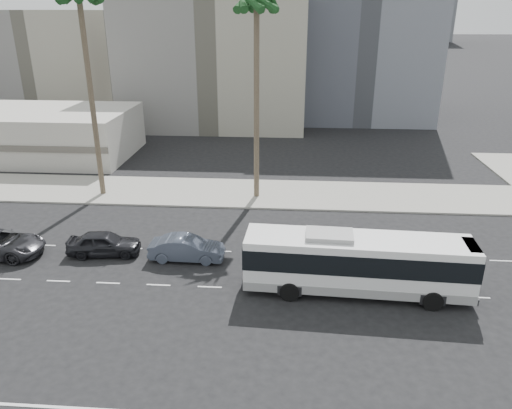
# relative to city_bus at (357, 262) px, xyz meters

# --- Properties ---
(ground) EXTENTS (700.00, 700.00, 0.00)m
(ground) POSITION_rel_city_bus_xyz_m (-2.28, -0.17, -1.88)
(ground) COLOR black
(ground) RESTS_ON ground
(sidewalk_north) EXTENTS (120.00, 7.00, 0.15)m
(sidewalk_north) POSITION_rel_city_bus_xyz_m (-2.28, 15.33, -1.80)
(sidewalk_north) COLOR gray
(sidewalk_north) RESTS_ON ground
(commercial_low) EXTENTS (22.00, 12.16, 5.00)m
(commercial_low) POSITION_rel_city_bus_xyz_m (-32.28, 25.82, 0.62)
(commercial_low) COLOR #B4B0A6
(commercial_low) RESTS_ON ground
(midrise_beige_west) EXTENTS (24.00, 18.00, 18.00)m
(midrise_beige_west) POSITION_rel_city_bus_xyz_m (-14.28, 44.83, 7.12)
(midrise_beige_west) COLOR gray
(midrise_beige_west) RESTS_ON ground
(midrise_gray_center) EXTENTS (20.00, 20.00, 26.00)m
(midrise_gray_center) POSITION_rel_city_bus_xyz_m (5.72, 51.83, 11.12)
(midrise_gray_center) COLOR #535762
(midrise_gray_center) RESTS_ON ground
(midrise_beige_far) EXTENTS (18.00, 16.00, 15.00)m
(midrise_beige_far) POSITION_rel_city_bus_xyz_m (-40.28, 49.83, 5.62)
(midrise_beige_far) COLOR gray
(midrise_beige_far) RESTS_ON ground
(city_bus) EXTENTS (12.57, 3.38, 3.58)m
(city_bus) POSITION_rel_city_bus_xyz_m (0.00, 0.00, 0.00)
(city_bus) COLOR white
(city_bus) RESTS_ON ground
(car_a) EXTENTS (1.70, 4.76, 1.56)m
(car_a) POSITION_rel_city_bus_xyz_m (-10.26, 3.08, -1.10)
(car_a) COLOR #424A5A
(car_a) RESTS_ON ground
(car_b) EXTENTS (2.34, 4.82, 1.59)m
(car_b) POSITION_rel_city_bus_xyz_m (-15.76, 3.39, -1.09)
(car_b) COLOR black
(car_b) RESTS_ON ground
(palm_near) EXTENTS (4.94, 4.94, 16.65)m
(palm_near) POSITION_rel_city_bus_xyz_m (-6.65, 14.55, 13.20)
(palm_near) COLOR brown
(palm_near) RESTS_ON ground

